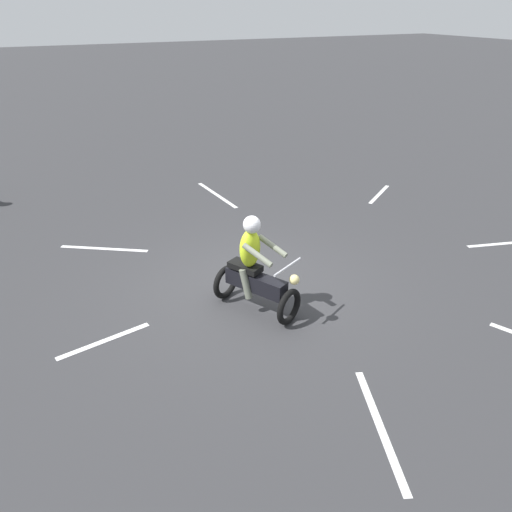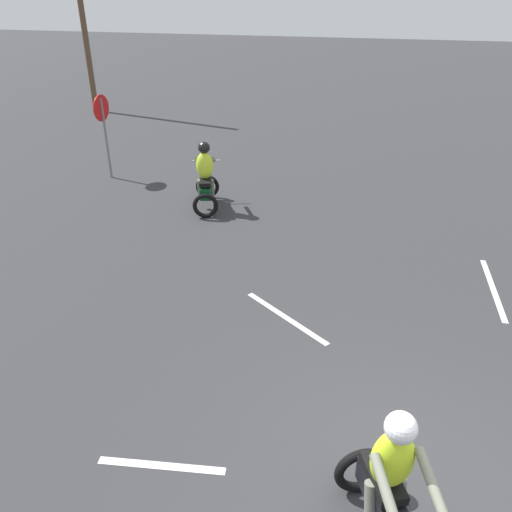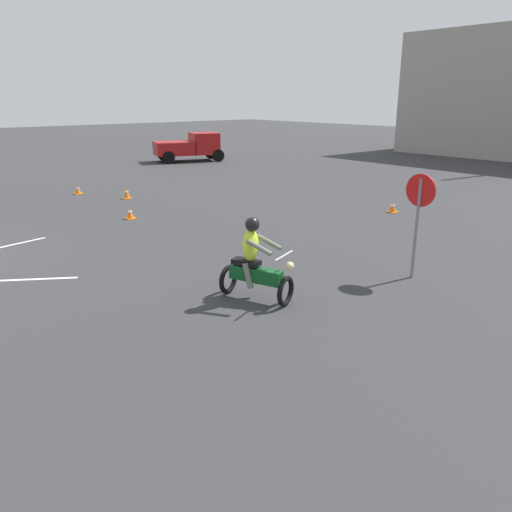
{
  "view_description": "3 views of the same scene",
  "coord_description": "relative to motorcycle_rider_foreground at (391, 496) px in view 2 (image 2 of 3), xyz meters",
  "views": [
    {
      "loc": [
        -6.97,
        3.35,
        4.59
      ],
      "look_at": [
        -0.68,
        0.24,
        1.0
      ],
      "focal_mm": 35.0,
      "sensor_mm": 36.0,
      "label": 1
    },
    {
      "loc": [
        -3.8,
        0.55,
        4.7
      ],
      "look_at": [
        3.06,
        2.66,
        0.9
      ],
      "focal_mm": 35.0,
      "sensor_mm": 36.0,
      "label": 2
    },
    {
      "loc": [
        13.81,
        -0.83,
        3.82
      ],
      "look_at": [
        6.79,
        5.08,
        0.9
      ],
      "focal_mm": 35.0,
      "sensor_mm": 36.0,
      "label": 3
    }
  ],
  "objects": [
    {
      "name": "motorcycle_rider_background",
      "position": [
        7.41,
        4.81,
        0.0
      ],
      "size": [
        1.55,
        1.06,
        1.66
      ],
      "rotation": [
        0.0,
        0.0,
        5.06
      ],
      "color": "black",
      "rests_on": "ground"
    },
    {
      "name": "ground_plane",
      "position": [
        0.65,
        -0.26,
        -0.73
      ],
      "size": [
        120.0,
        120.0,
        0.0
      ],
      "primitive_type": "plane",
      "color": "#333335"
    },
    {
      "name": "motorcycle_rider_foreground",
      "position": [
        0.0,
        0.0,
        0.0
      ],
      "size": [
        1.52,
        1.17,
        1.66
      ],
      "rotation": [
        0.0,
        0.0,
        2.04
      ],
      "color": "black",
      "rests_on": "ground"
    },
    {
      "name": "lane_stripe_ne",
      "position": [
        3.42,
        1.81,
        -0.72
      ],
      "size": [
        1.1,
        1.62,
        0.01
      ],
      "primitive_type": "cube",
      "rotation": [
        0.0,
        0.0,
        2.56
      ],
      "color": "silver",
      "rests_on": "ground"
    },
    {
      "name": "utility_pole_near",
      "position": [
        16.5,
        13.85,
        3.63
      ],
      "size": [
        0.24,
        0.24,
        8.72
      ],
      "primitive_type": "cylinder",
      "color": "brown",
      "rests_on": "ground"
    },
    {
      "name": "lane_stripe_e",
      "position": [
        5.39,
        -1.53,
        -0.72
      ],
      "size": [
        2.18,
        0.26,
        0.01
      ],
      "primitive_type": "cube",
      "rotation": [
        0.0,
        0.0,
        1.64
      ],
      "color": "silver",
      "rests_on": "ground"
    },
    {
      "name": "lane_stripe_n",
      "position": [
        0.2,
        2.44,
        -0.72
      ],
      "size": [
        0.38,
        1.45,
        0.01
      ],
      "primitive_type": "cube",
      "rotation": [
        0.0,
        0.0,
        3.33
      ],
      "color": "silver",
      "rests_on": "ground"
    },
    {
      "name": "stop_sign",
      "position": [
        8.71,
        8.31,
        0.91
      ],
      "size": [
        0.7,
        0.08,
        2.3
      ],
      "color": "slate",
      "rests_on": "ground"
    }
  ]
}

